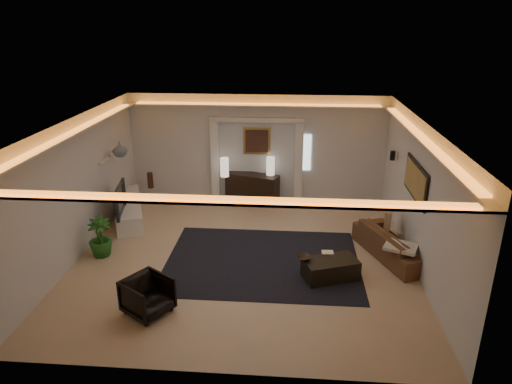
# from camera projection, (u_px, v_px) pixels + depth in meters

# --- Properties ---
(floor) EXTENTS (7.00, 7.00, 0.00)m
(floor) POSITION_uv_depth(u_px,v_px,m) (245.00, 256.00, 9.88)
(floor) COLOR tan
(floor) RESTS_ON ground
(ceiling) EXTENTS (7.00, 7.00, 0.00)m
(ceiling) POSITION_uv_depth(u_px,v_px,m) (243.00, 123.00, 8.86)
(ceiling) COLOR white
(ceiling) RESTS_ON ground
(wall_back) EXTENTS (7.00, 0.00, 7.00)m
(wall_back) POSITION_uv_depth(u_px,v_px,m) (257.00, 148.00, 12.64)
(wall_back) COLOR silver
(wall_back) RESTS_ON ground
(wall_front) EXTENTS (7.00, 0.00, 7.00)m
(wall_front) POSITION_uv_depth(u_px,v_px,m) (217.00, 286.00, 6.11)
(wall_front) COLOR silver
(wall_front) RESTS_ON ground
(wall_left) EXTENTS (0.00, 7.00, 7.00)m
(wall_left) POSITION_uv_depth(u_px,v_px,m) (77.00, 188.00, 9.63)
(wall_left) COLOR silver
(wall_left) RESTS_ON ground
(wall_right) EXTENTS (0.00, 7.00, 7.00)m
(wall_right) POSITION_uv_depth(u_px,v_px,m) (420.00, 198.00, 9.12)
(wall_right) COLOR silver
(wall_right) RESTS_ON ground
(cove_soffit) EXTENTS (7.00, 7.00, 0.04)m
(cove_soffit) POSITION_uv_depth(u_px,v_px,m) (243.00, 137.00, 8.96)
(cove_soffit) COLOR silver
(cove_soffit) RESTS_ON ceiling
(daylight_slit) EXTENTS (0.25, 0.03, 1.00)m
(daylight_slit) POSITION_uv_depth(u_px,v_px,m) (306.00, 153.00, 12.55)
(daylight_slit) COLOR white
(daylight_slit) RESTS_ON wall_back
(area_rug) EXTENTS (4.00, 3.00, 0.01)m
(area_rug) POSITION_uv_depth(u_px,v_px,m) (263.00, 261.00, 9.67)
(area_rug) COLOR black
(area_rug) RESTS_ON ground
(pilaster_left) EXTENTS (0.22, 0.20, 2.20)m
(pilaster_left) POSITION_uv_depth(u_px,v_px,m) (215.00, 160.00, 12.75)
(pilaster_left) COLOR silver
(pilaster_left) RESTS_ON ground
(pilaster_right) EXTENTS (0.22, 0.20, 2.20)m
(pilaster_right) POSITION_uv_depth(u_px,v_px,m) (299.00, 162.00, 12.58)
(pilaster_right) COLOR silver
(pilaster_right) RESTS_ON ground
(alcove_header) EXTENTS (2.52, 0.20, 0.12)m
(alcove_header) POSITION_uv_depth(u_px,v_px,m) (257.00, 120.00, 12.26)
(alcove_header) COLOR silver
(alcove_header) RESTS_ON wall_back
(painting_frame) EXTENTS (0.74, 0.04, 0.74)m
(painting_frame) POSITION_uv_depth(u_px,v_px,m) (257.00, 141.00, 12.54)
(painting_frame) COLOR tan
(painting_frame) RESTS_ON wall_back
(painting_canvas) EXTENTS (0.62, 0.02, 0.62)m
(painting_canvas) POSITION_uv_depth(u_px,v_px,m) (257.00, 141.00, 12.51)
(painting_canvas) COLOR #4C2D1E
(painting_canvas) RESTS_ON wall_back
(art_panel_frame) EXTENTS (0.04, 1.64, 0.74)m
(art_panel_frame) POSITION_uv_depth(u_px,v_px,m) (416.00, 181.00, 9.31)
(art_panel_frame) COLOR black
(art_panel_frame) RESTS_ON wall_right
(art_panel_gold) EXTENTS (0.02, 1.50, 0.62)m
(art_panel_gold) POSITION_uv_depth(u_px,v_px,m) (415.00, 181.00, 9.31)
(art_panel_gold) COLOR tan
(art_panel_gold) RESTS_ON wall_right
(wall_sconce) EXTENTS (0.12, 0.12, 0.22)m
(wall_sconce) POSITION_uv_depth(u_px,v_px,m) (393.00, 156.00, 11.10)
(wall_sconce) COLOR black
(wall_sconce) RESTS_ON wall_right
(wall_niche) EXTENTS (0.10, 0.55, 0.04)m
(wall_niche) POSITION_uv_depth(u_px,v_px,m) (105.00, 160.00, 10.86)
(wall_niche) COLOR silver
(wall_niche) RESTS_ON wall_left
(console) EXTENTS (1.53, 0.91, 0.73)m
(console) POSITION_uv_depth(u_px,v_px,m) (252.00, 187.00, 12.78)
(console) COLOR black
(console) RESTS_ON ground
(lamp_left) EXTENTS (0.28, 0.28, 0.51)m
(lamp_left) POSITION_uv_depth(u_px,v_px,m) (224.00, 165.00, 12.38)
(lamp_left) COLOR white
(lamp_left) RESTS_ON console
(lamp_right) EXTENTS (0.28, 0.28, 0.50)m
(lamp_right) POSITION_uv_depth(u_px,v_px,m) (271.00, 163.00, 12.50)
(lamp_right) COLOR silver
(lamp_right) RESTS_ON console
(media_ledge) EXTENTS (1.40, 2.48, 0.45)m
(media_ledge) POSITION_uv_depth(u_px,v_px,m) (129.00, 209.00, 11.74)
(media_ledge) COLOR white
(media_ledge) RESTS_ON ground
(tv) EXTENTS (1.19, 0.39, 0.68)m
(tv) POSITION_uv_depth(u_px,v_px,m) (115.00, 200.00, 10.81)
(tv) COLOR black
(tv) RESTS_ON media_ledge
(figurine) EXTENTS (0.17, 0.17, 0.42)m
(figurine) POSITION_uv_depth(u_px,v_px,m) (150.00, 181.00, 12.49)
(figurine) COLOR #462318
(figurine) RESTS_ON media_ledge
(ginger_jar) EXTENTS (0.44, 0.44, 0.35)m
(ginger_jar) POSITION_uv_depth(u_px,v_px,m) (120.00, 149.00, 10.99)
(ginger_jar) COLOR slate
(ginger_jar) RESTS_ON wall_niche
(plant) EXTENTS (0.65, 0.65, 0.86)m
(plant) POSITION_uv_depth(u_px,v_px,m) (100.00, 237.00, 9.77)
(plant) COLOR #225C1C
(plant) RESTS_ON ground
(sofa) EXTENTS (2.21, 1.54, 0.60)m
(sofa) POSITION_uv_depth(u_px,v_px,m) (393.00, 244.00, 9.77)
(sofa) COLOR #543018
(sofa) RESTS_ON ground
(throw_blanket) EXTENTS (0.75, 0.70, 0.07)m
(throw_blanket) POSITION_uv_depth(u_px,v_px,m) (401.00, 247.00, 9.10)
(throw_blanket) COLOR silver
(throw_blanket) RESTS_ON sofa
(throw_pillow) EXTENTS (0.25, 0.48, 0.46)m
(throw_pillow) POSITION_uv_depth(u_px,v_px,m) (388.00, 219.00, 10.36)
(throw_pillow) COLOR tan
(throw_pillow) RESTS_ON sofa
(coffee_table) EXTENTS (1.17, 0.89, 0.39)m
(coffee_table) POSITION_uv_depth(u_px,v_px,m) (330.00, 269.00, 8.98)
(coffee_table) COLOR black
(coffee_table) RESTS_ON ground
(bowl) EXTENTS (0.36, 0.36, 0.07)m
(bowl) POSITION_uv_depth(u_px,v_px,m) (304.00, 257.00, 8.92)
(bowl) COLOR black
(bowl) RESTS_ON coffee_table
(magazine) EXTENTS (0.24, 0.17, 0.03)m
(magazine) POSITION_uv_depth(u_px,v_px,m) (328.00, 252.00, 9.17)
(magazine) COLOR #FFF2C3
(magazine) RESTS_ON coffee_table
(armchair) EXTENTS (1.00, 0.99, 0.66)m
(armchair) POSITION_uv_depth(u_px,v_px,m) (148.00, 296.00, 7.87)
(armchair) COLOR black
(armchair) RESTS_ON ground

